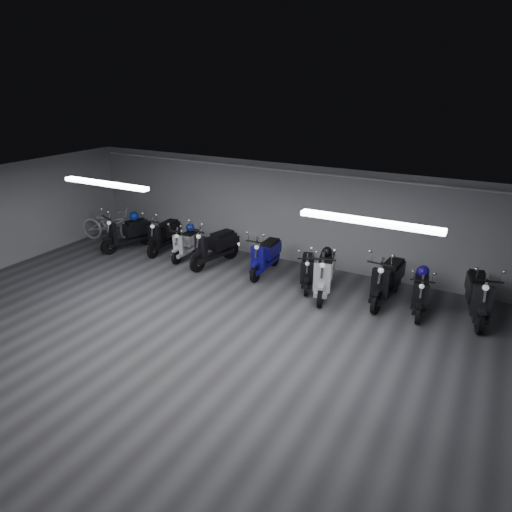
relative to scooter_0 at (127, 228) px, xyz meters
The scene contains 21 objects.
floor 6.08m from the scooter_0, 34.91° to the right, with size 14.00×10.00×0.01m, color #3D3D40.
ceiling 6.39m from the scooter_0, 34.91° to the right, with size 14.00×10.00×0.01m, color gray.
back_wall 5.23m from the scooter_0, 17.38° to the left, with size 14.00×0.01×2.80m, color #969799.
fluor_strip_left 3.74m from the scooter_0, 51.52° to the right, with size 2.40×0.18×0.08m, color white.
fluor_strip_right 8.57m from the scooter_0, 17.16° to the right, with size 2.40×0.18×0.08m, color white.
conduit 5.51m from the scooter_0, 16.48° to the left, with size 0.05×0.05×13.60m, color white.
scooter_0 is the anchor object (origin of this frame).
scooter_1 1.13m from the scooter_0, 21.85° to the left, with size 0.62×1.85×1.38m, color black, non-canonical shape.
scooter_2 2.03m from the scooter_0, ahead, with size 0.54×1.61×1.20m, color #B8B8BD, non-canonical shape.
scooter_3 3.02m from the scooter_0, ahead, with size 0.65×1.95×1.45m, color black, non-canonical shape.
scooter_4 4.56m from the scooter_0, ahead, with size 0.61×1.82×1.36m, color navy, non-canonical shape.
scooter_5 5.86m from the scooter_0, ahead, with size 0.53×1.59×1.18m, color black, non-canonical shape.
scooter_6 6.40m from the scooter_0, ahead, with size 0.66×1.97×1.47m, color silver, non-canonical shape.
scooter_7 7.82m from the scooter_0, ahead, with size 0.67×2.00×1.49m, color black, non-canonical shape.
scooter_8 8.59m from the scooter_0, ahead, with size 0.55×1.65×1.23m, color black, non-canonical shape.
scooter_9 9.75m from the scooter_0, ahead, with size 0.65×1.96×1.46m, color black, non-canonical shape.
bicycle 1.11m from the scooter_0, 162.15° to the left, with size 0.74×2.09×1.35m, color white.
helmet_0 2.06m from the scooter_0, 14.52° to the left, with size 0.25×0.25×0.25m, color navy.
helmet_1 0.41m from the scooter_0, 69.77° to the left, with size 0.29×0.29×0.29m, color navy.
helmet_2 8.56m from the scooter_0, ahead, with size 0.28×0.28×0.28m, color navy.
helmet_3 6.34m from the scooter_0, ahead, with size 0.24×0.24×0.24m, color black.
Camera 1 is at (4.83, -6.26, 4.98)m, focal length 32.06 mm.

